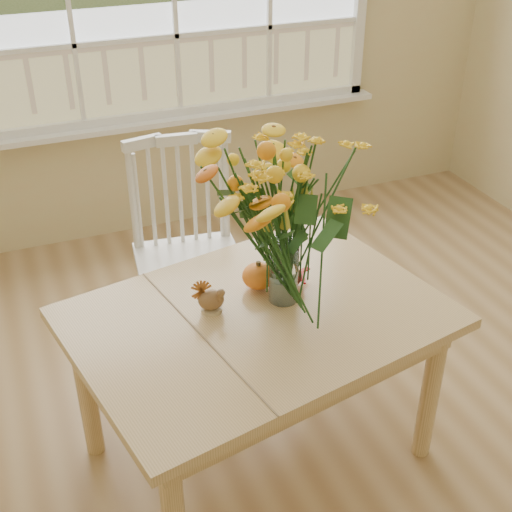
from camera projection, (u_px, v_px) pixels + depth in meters
name	position (u px, v px, depth m)	size (l,w,h in m)	color
floor	(360.00, 484.00, 2.56)	(4.00, 4.50, 0.01)	#A07B4D
dining_table	(258.00, 334.00, 2.40)	(1.40, 1.12, 0.67)	tan
windsor_chair	(186.00, 240.00, 3.02)	(0.51, 0.49, 0.98)	white
flower_vase	(285.00, 212.00, 2.25)	(0.49, 0.49, 0.58)	white
pumpkin	(258.00, 277.00, 2.46)	(0.12, 0.12, 0.09)	orange
turkey_figurine	(211.00, 300.00, 2.34)	(0.10, 0.08, 0.11)	#CCB78C
dark_gourd	(290.00, 277.00, 2.48)	(0.13, 0.12, 0.08)	#38160F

